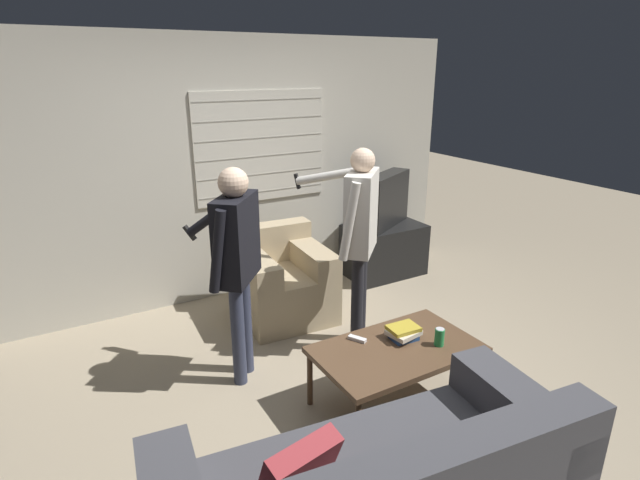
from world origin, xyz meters
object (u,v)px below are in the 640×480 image
person_left_standing (236,251)px  book_stack (403,332)px  armchair_beige (282,281)px  soda_can (439,337)px  tv (386,200)px  spare_remote (357,339)px  floor_fan (327,282)px  coffee_table (397,352)px  person_right_standing (359,225)px

person_left_standing → book_stack: size_ratio=7.02×
armchair_beige → soda_can: armchair_beige is taller
soda_can → book_stack: bearing=128.8°
book_stack → soda_can: bearing=-51.2°
armchair_beige → tv: 1.56m
tv → spare_remote: tv is taller
person_left_standing → floor_fan: 1.82m
spare_remote → floor_fan: bearing=37.5°
soda_can → coffee_table: bearing=155.8°
armchair_beige → coffee_table: 1.62m
coffee_table → person_right_standing: size_ratio=0.66×
person_right_standing → soda_can: size_ratio=13.31×
tv → armchair_beige: bearing=-15.8°
person_right_standing → spare_remote: (-0.40, -0.59, -0.61)m
coffee_table → book_stack: 0.16m
book_stack → floor_fan: bearing=76.9°
soda_can → spare_remote: 0.56m
armchair_beige → coffee_table: size_ratio=0.80×
armchair_beige → coffee_table: bearing=96.7°
tv → book_stack: tv is taller
tv → book_stack: bearing=28.4°
armchair_beige → spare_remote: size_ratio=6.70×
coffee_table → person_right_standing: person_right_standing is taller
spare_remote → person_right_standing: bearing=27.1°
floor_fan → spare_remote: bearing=-114.0°
book_stack → spare_remote: bearing=154.5°
tv → spare_remote: (-1.53, -1.72, -0.41)m
armchair_beige → tv: (1.43, 0.31, 0.53)m
person_left_standing → person_right_standing: bearing=-51.5°
person_right_standing → armchair_beige: bearing=64.8°
person_left_standing → armchair_beige: bearing=-1.8°
coffee_table → floor_fan: bearing=74.0°
book_stack → soda_can: (0.15, -0.19, 0.01)m
armchair_beige → book_stack: (0.19, -1.55, 0.16)m
armchair_beige → person_right_standing: 1.13m
armchair_beige → book_stack: armchair_beige is taller
armchair_beige → person_left_standing: person_left_standing is taller
armchair_beige → book_stack: 1.57m
person_right_standing → book_stack: 0.93m
tv → person_right_standing: 1.61m
person_left_standing → spare_remote: bearing=-95.0°
person_left_standing → person_right_standing: person_right_standing is taller
person_left_standing → soda_can: (1.06, -0.97, -0.51)m
book_stack → floor_fan: (0.39, 1.69, -0.35)m
coffee_table → floor_fan: size_ratio=3.29×
soda_can → spare_remote: (-0.45, 0.33, -0.05)m
person_left_standing → book_stack: 1.31m
armchair_beige → book_stack: bearing=100.9°
tv → person_right_standing: person_right_standing is taller
person_left_standing → soda_can: size_ratio=12.87×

